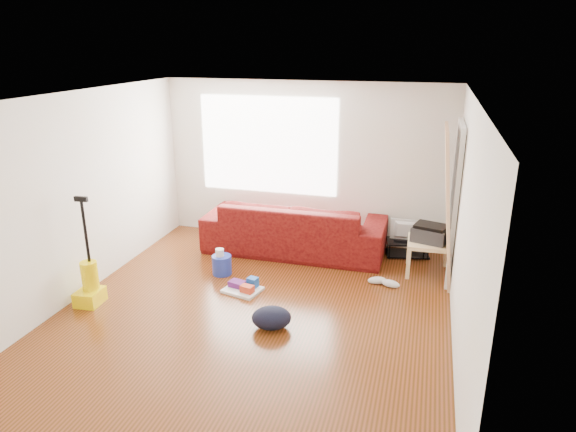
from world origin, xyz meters
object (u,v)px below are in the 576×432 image
(cleaning_tray, at_px, (244,287))
(backpack, at_px, (272,327))
(side_table, at_px, (429,246))
(vacuum, at_px, (90,284))
(sofa, at_px, (295,250))
(tv_stand, at_px, (407,248))
(bucket, at_px, (222,274))

(cleaning_tray, xyz_separation_m, backpack, (0.61, -0.75, -0.05))
(side_table, height_order, vacuum, vacuum)
(backpack, xyz_separation_m, vacuum, (-2.30, -0.04, 0.25))
(sofa, bearing_deg, side_table, 172.27)
(side_table, distance_m, cleaning_tray, 2.58)
(side_table, bearing_deg, tv_stand, 119.18)
(tv_stand, relative_size, side_table, 1.14)
(vacuum, bearing_deg, backpack, -2.64)
(bucket, height_order, cleaning_tray, cleaning_tray)
(sofa, relative_size, backpack, 6.07)
(side_table, bearing_deg, vacuum, -153.09)
(tv_stand, bearing_deg, bucket, -161.85)
(tv_stand, bearing_deg, sofa, 178.35)
(backpack, bearing_deg, cleaning_tray, 112.12)
(cleaning_tray, bearing_deg, side_table, 28.22)
(tv_stand, bearing_deg, vacuum, -155.99)
(tv_stand, relative_size, bucket, 2.52)
(backpack, height_order, vacuum, vacuum)
(tv_stand, height_order, bucket, tv_stand)
(side_table, relative_size, cleaning_tray, 1.14)
(sofa, xyz_separation_m, backpack, (0.32, -2.23, 0.00))
(side_table, distance_m, vacuum, 4.43)
(tv_stand, xyz_separation_m, backpack, (-1.35, -2.50, -0.12))
(bucket, height_order, vacuum, vacuum)
(sofa, xyz_separation_m, side_table, (1.97, -0.27, 0.39))
(tv_stand, distance_m, vacuum, 4.45)
(sofa, bearing_deg, bucket, 54.91)
(sofa, bearing_deg, backpack, 98.20)
(bucket, xyz_separation_m, backpack, (1.07, -1.16, 0.00))
(tv_stand, distance_m, side_table, 0.67)
(side_table, distance_m, backpack, 2.59)
(tv_stand, xyz_separation_m, cleaning_tray, (-1.96, -1.75, -0.07))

